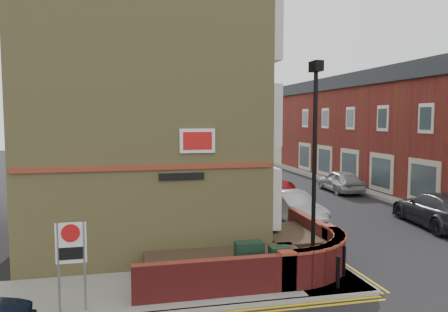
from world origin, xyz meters
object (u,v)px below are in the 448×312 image
at_px(utility_cabinet_large, 249,262).
at_px(silver_car_near, 292,207).
at_px(lamppost, 314,170).
at_px(zone_sign, 71,250).

bearing_deg(utility_cabinet_large, silver_car_near, 59.98).
height_order(lamppost, zone_sign, lamppost).
height_order(lamppost, utility_cabinet_large, lamppost).
bearing_deg(silver_car_near, utility_cabinet_large, -129.08).
height_order(lamppost, silver_car_near, lamppost).
bearing_deg(utility_cabinet_large, lamppost, -3.01).
distance_m(lamppost, zone_sign, 6.85).
relative_size(lamppost, silver_car_near, 1.49).
bearing_deg(lamppost, silver_car_near, 72.73).
bearing_deg(utility_cabinet_large, zone_sign, -170.31).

